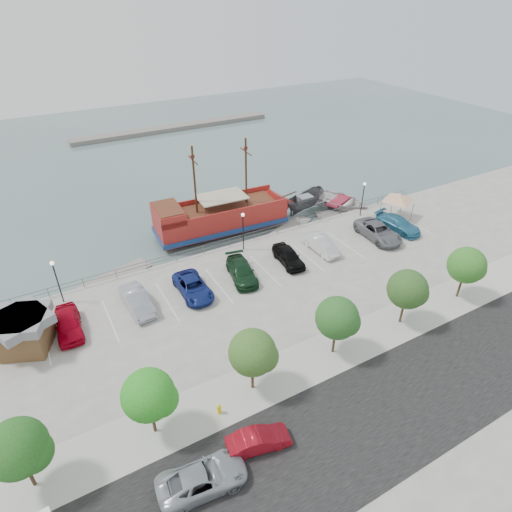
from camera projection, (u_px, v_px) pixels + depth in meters
ground at (275, 289)px, 40.99m from camera, size 160.00×160.00×0.00m
land_slab at (460, 471)px, 25.36m from camera, size 100.00×58.00×1.20m
street at (400, 403)px, 28.70m from camera, size 100.00×8.00×0.04m
sidewalk at (343, 347)px, 33.10m from camera, size 100.00×4.00×0.05m
seawall_railing at (238, 240)px, 45.90m from camera, size 50.00×0.06×1.00m
far_shore at (174, 127)px, 85.28m from camera, size 40.00×3.00×0.80m
pirate_ship at (231, 215)px, 50.07m from camera, size 17.82×5.85×11.15m
patrol_boat at (305, 204)px, 54.09m from camera, size 6.65×3.86×2.42m
speedboat at (339, 203)px, 55.23m from camera, size 8.46×9.63×1.66m
dock_west at (115, 277)px, 42.31m from camera, size 7.55×4.04×0.41m
dock_mid at (290, 228)px, 50.78m from camera, size 6.86×4.28×0.38m
dock_east at (342, 214)px, 54.02m from camera, size 6.93×3.45×0.38m
shed at (24, 331)px, 32.26m from camera, size 4.90×4.90×3.08m
canopy_tent at (399, 193)px, 49.74m from camera, size 5.51×5.51×3.58m
street_van at (202, 479)px, 23.62m from camera, size 5.29×2.83×1.41m
street_sedan at (259, 440)px, 25.68m from camera, size 4.11×2.13×1.29m
fire_hydrant at (219, 409)px, 27.80m from camera, size 0.27×0.27×0.79m
lamp_post_left at (55, 275)px, 36.23m from camera, size 0.36×0.36×4.28m
lamp_post_mid at (243, 225)px, 43.64m from camera, size 0.36×0.36×4.28m
lamp_post_right at (363, 193)px, 50.22m from camera, size 0.36×0.36×4.28m
tree_a at (21, 449)px, 22.29m from camera, size 3.30×3.20×5.00m
tree_b at (151, 396)px, 25.17m from camera, size 3.30×3.20×5.00m
tree_c at (255, 353)px, 28.05m from camera, size 3.30×3.20×5.00m
tree_d at (339, 319)px, 30.93m from camera, size 3.30×3.20×5.00m
tree_e at (409, 290)px, 33.81m from camera, size 3.30×3.20×5.00m
tree_f at (468, 266)px, 36.69m from camera, size 3.30×3.20×5.00m
parked_car_a at (68, 324)px, 34.17m from camera, size 2.19×4.95×1.66m
parked_car_b at (137, 300)px, 36.66m from camera, size 2.09×5.10×1.64m
parked_car_c at (193, 287)px, 38.43m from camera, size 2.47×5.30×1.47m
parked_car_d at (242, 271)px, 40.47m from camera, size 3.11×5.59×1.53m
parked_car_e at (288, 256)px, 42.63m from camera, size 2.33×4.83×1.59m
parked_car_f at (321, 244)px, 44.59m from camera, size 1.71×4.77×1.57m
parked_car_g at (378, 232)px, 46.78m from camera, size 3.08×6.12×1.66m
parked_car_h at (398, 224)px, 48.32m from camera, size 3.11×5.75×1.58m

